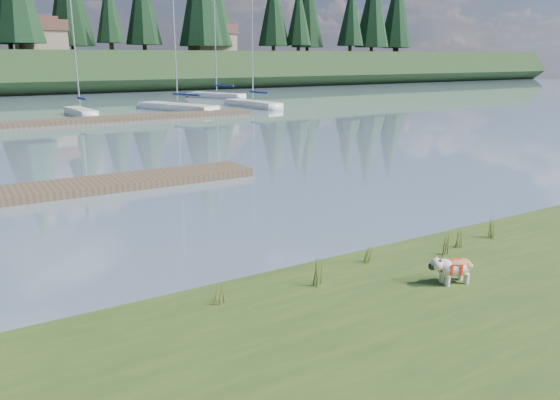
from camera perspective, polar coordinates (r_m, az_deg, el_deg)
ground at (r=41.09m, az=-22.91°, el=7.29°), size 200.00×200.00×0.00m
bank at (r=8.55m, az=19.63°, el=-16.95°), size 60.00×9.00×0.35m
bulldog at (r=10.95m, az=17.70°, el=-6.62°), size 0.91×0.51×0.54m
dock_near at (r=19.99m, az=-24.94°, el=0.67°), size 16.00×2.00×0.30m
dock_far at (r=41.40m, az=-20.18°, el=7.81°), size 26.00×2.20×0.30m
sailboat_bg_2 at (r=46.60m, az=-20.29°, el=8.71°), size 1.62×6.13×9.33m
sailboat_bg_3 at (r=49.16m, az=-11.29°, el=9.59°), size 5.15×9.42×13.65m
sailboat_bg_4 at (r=51.51m, az=-3.29°, el=10.08°), size 2.49×8.07×11.70m
sailboat_bg_5 at (r=63.02m, az=-7.12°, el=10.84°), size 4.91×7.76×11.29m
weed_0 at (r=10.37m, az=4.21°, el=-7.42°), size 0.17×0.14×0.69m
weed_1 at (r=11.65m, az=9.20°, el=-5.66°), size 0.17×0.14×0.41m
weed_2 at (r=13.02m, az=18.22°, el=-3.62°), size 0.17×0.14×0.61m
weed_3 at (r=9.75m, az=-6.43°, el=-9.61°), size 0.17×0.14×0.46m
weed_4 at (r=12.41m, az=16.90°, el=-4.59°), size 0.17×0.14×0.52m
weed_5 at (r=13.86m, az=21.06°, el=-2.66°), size 0.17×0.14×0.67m
mud_lip at (r=11.50m, az=2.39°, el=-8.16°), size 60.00×0.50×0.14m
conifer_5 at (r=83.31m, az=-17.46°, el=18.49°), size 3.96×3.96×10.35m
conifer_7 at (r=94.75m, az=-0.71°, el=19.43°), size 5.28×5.28×13.20m
conifer_8 at (r=98.72m, az=7.43°, el=18.73°), size 4.62×4.62×11.77m
conifer_9 at (r=109.51m, az=12.07°, el=18.85°), size 5.94×5.94×14.62m
house_1 at (r=82.32m, az=-23.73°, el=15.53°), size 6.30×5.30×4.65m
house_2 at (r=87.18m, az=-7.11°, el=16.51°), size 6.30×5.30×4.65m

